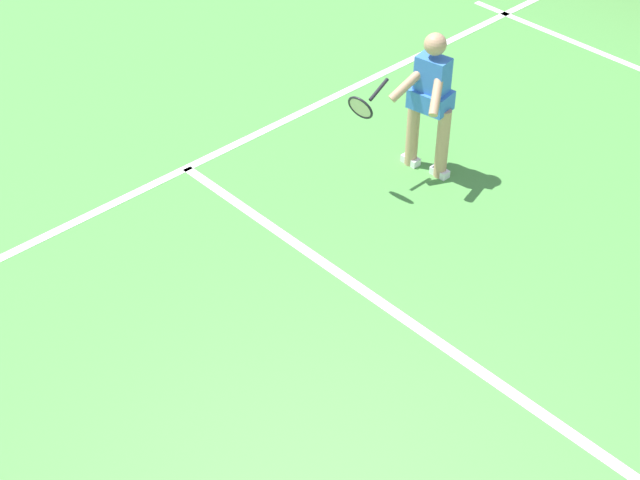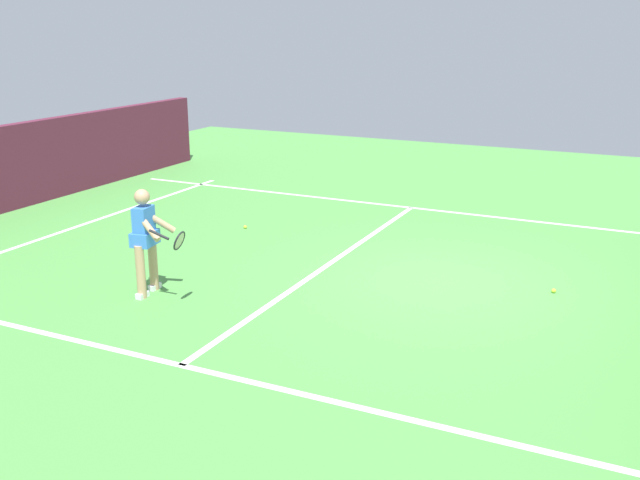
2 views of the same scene
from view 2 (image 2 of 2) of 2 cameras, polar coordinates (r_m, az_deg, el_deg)
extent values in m
plane|color=#4C9342|center=(11.36, 9.39, -3.10)|extent=(25.19, 25.19, 0.00)
cube|color=white|center=(14.91, -18.12, 1.09)|extent=(9.18, 0.10, 0.01)
cube|color=white|center=(11.97, 0.79, -1.81)|extent=(8.18, 0.10, 0.01)
cube|color=white|center=(15.17, 13.80, 1.71)|extent=(0.10, 17.38, 0.01)
cube|color=white|center=(7.84, 0.65, -12.33)|extent=(0.10, 17.38, 0.01)
cylinder|color=tan|center=(10.99, -12.83, -1.84)|extent=(0.13, 0.13, 0.78)
cylinder|color=tan|center=(10.70, -13.76, -2.42)|extent=(0.13, 0.13, 0.78)
cube|color=white|center=(11.11, -12.72, -3.55)|extent=(0.20, 0.10, 0.08)
cube|color=white|center=(10.82, -13.63, -4.18)|extent=(0.20, 0.10, 0.08)
cube|color=#3875D6|center=(10.66, -13.52, 1.18)|extent=(0.35, 0.25, 0.52)
cube|color=#3875D6|center=(10.71, -13.45, 0.15)|extent=(0.44, 0.34, 0.20)
sphere|color=tan|center=(10.56, -13.67, 3.27)|extent=(0.22, 0.22, 0.22)
cylinder|color=tan|center=(10.71, -12.44, 1.43)|extent=(0.34, 0.45, 0.37)
cylinder|color=tan|center=(10.46, -13.22, 1.01)|extent=(0.22, 0.48, 0.37)
cylinder|color=black|center=(10.18, -12.40, 0.41)|extent=(0.08, 0.30, 0.14)
torus|color=black|center=(10.06, -10.87, -0.06)|extent=(0.30, 0.16, 0.28)
cylinder|color=beige|center=(10.06, -10.87, -0.06)|extent=(0.25, 0.13, 0.23)
sphere|color=#D1E533|center=(14.03, -5.83, 1.02)|extent=(0.07, 0.07, 0.07)
sphere|color=#D1E533|center=(11.22, 17.70, -3.77)|extent=(0.07, 0.07, 0.07)
camera|label=1|loc=(13.27, 26.79, 23.08)|focal=53.28mm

